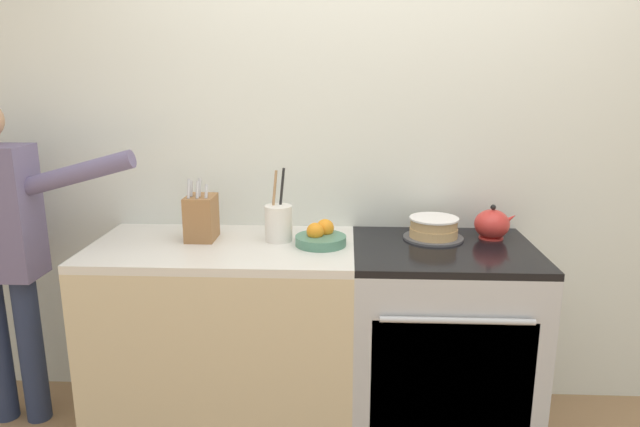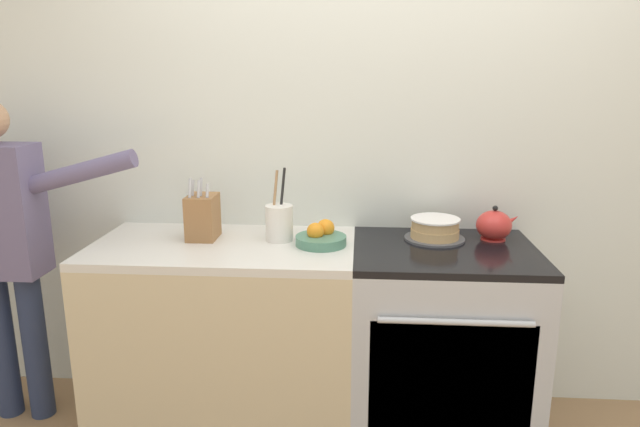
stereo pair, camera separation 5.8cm
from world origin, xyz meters
name	(u,v)px [view 1 (the left image)]	position (x,y,z in m)	size (l,w,h in m)	color
wall_back	(376,139)	(0.00, 0.66, 1.30)	(8.00, 0.04, 2.60)	silver
counter_cabinet	(226,337)	(-0.68, 0.32, 0.44)	(1.14, 0.64, 0.88)	beige
stove_range	(440,342)	(0.29, 0.32, 0.44)	(0.78, 0.67, 0.88)	#B7BABF
layer_cake	(434,229)	(0.25, 0.44, 0.93)	(0.27, 0.27, 0.10)	#4C4C51
tea_kettle	(492,224)	(0.52, 0.46, 0.95)	(0.19, 0.16, 0.16)	red
knife_block	(201,217)	(-0.78, 0.39, 0.98)	(0.12, 0.17, 0.28)	olive
utensil_crock	(279,222)	(-0.43, 0.38, 0.96)	(0.12, 0.12, 0.32)	silver
fruit_bowl	(321,236)	(-0.24, 0.34, 0.92)	(0.22, 0.22, 0.10)	#4C7F66
person_baker	(1,240)	(-1.66, 0.31, 0.89)	(0.89, 0.20, 1.50)	#283351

